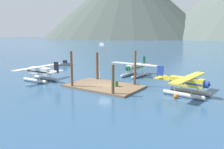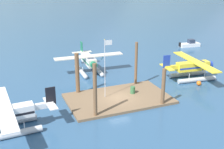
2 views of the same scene
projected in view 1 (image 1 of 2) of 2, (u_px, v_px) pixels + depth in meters
name	position (u px, v px, depth m)	size (l,w,h in m)	color
ground_plane	(104.00, 87.00, 35.63)	(1200.00, 1200.00, 0.00)	#2D5175
dock_platform	(104.00, 86.00, 35.60)	(12.16, 7.42, 0.30)	brown
piling_near_left	(72.00, 70.00, 34.60)	(0.40, 0.40, 5.97)	brown
piling_near_right	(113.00, 80.00, 30.26)	(0.43, 0.43, 4.47)	brown
piling_far_left	(97.00, 67.00, 40.16)	(0.51, 0.51, 5.32)	brown
piling_far_right	(135.00, 69.00, 35.67)	(0.36, 0.36, 6.00)	brown
flagpole	(100.00, 58.00, 36.11)	(0.95, 0.10, 7.09)	silver
fuel_drum	(116.00, 84.00, 34.74)	(0.62, 0.62, 0.88)	#33663D
mooring_buoy	(176.00, 96.00, 29.23)	(0.63, 0.63, 0.63)	orange
mountain_ridge_west_peak	(127.00, 1.00, 460.70)	(354.28, 354.28, 156.09)	#424C47
seaplane_cream_bow_centre	(134.00, 69.00, 44.46)	(10.45, 7.98, 3.84)	#B7BABF
seaplane_white_port_aft	(40.00, 73.00, 39.92)	(7.98, 10.46, 3.84)	#B7BABF
seaplane_yellow_stbd_fwd	(187.00, 84.00, 30.62)	(7.96, 10.49, 3.84)	#B7BABF
boat_grey_open_west	(64.00, 64.00, 60.42)	(3.76, 4.24, 1.50)	gray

